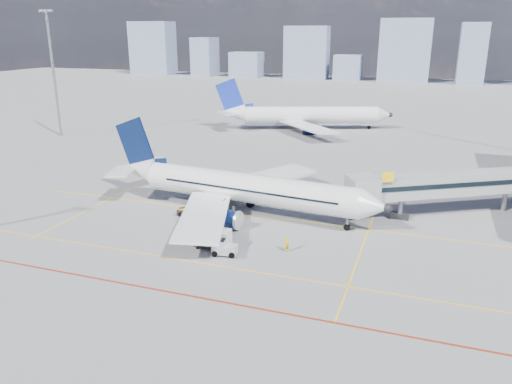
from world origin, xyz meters
TOP-DOWN VIEW (x-y plane):
  - ground at (0.00, 0.00)m, footprint 420.00×420.00m
  - apron_markings at (-0.58, -3.91)m, footprint 90.00×35.12m
  - jet_bridge at (23.51, 16.91)m, footprint 23.55×15.78m
  - floodlight_mast_nw at (-55.00, 40.00)m, footprint 3.20×0.61m
  - distant_skyline at (-4.16, 190.00)m, footprint 249.75×14.97m
  - main_aircraft at (-2.06, 8.48)m, footprint 36.58×31.82m
  - second_aircraft at (-7.99, 64.34)m, footprint 38.64×32.84m
  - baggage_tug at (1.15, -3.49)m, footprint 2.58×1.77m
  - cargo_dolly at (-0.44, -2.39)m, footprint 3.81×1.71m
  - belt_loader at (-6.18, 5.47)m, footprint 6.14×1.91m
  - ramp_worker at (6.94, -0.73)m, footprint 0.69×0.71m

SIDE VIEW (x-z plane):
  - ground at x=0.00m, z-range 0.00..0.00m
  - apron_markings at x=-0.58m, z-range 0.00..0.01m
  - belt_loader at x=-6.18m, z-range -0.60..1.88m
  - baggage_tug at x=1.15m, z-range -0.04..1.64m
  - ramp_worker at x=6.94m, z-range 0.00..1.64m
  - cargo_dolly at x=-0.44m, z-range 0.10..2.19m
  - second_aircraft at x=-7.99m, z-range -2.62..9.06m
  - main_aircraft at x=-2.06m, z-range -2.18..8.63m
  - jet_bridge at x=23.51m, z-range 0.59..6.89m
  - distant_skyline at x=-4.16m, z-range -3.74..27.34m
  - floodlight_mast_nw at x=-55.00m, z-range 0.86..26.31m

